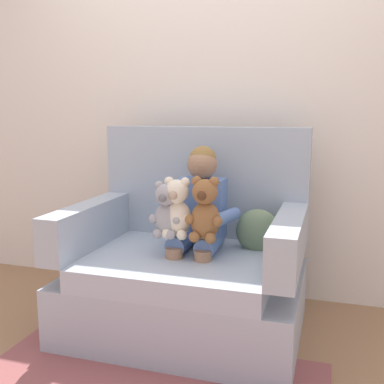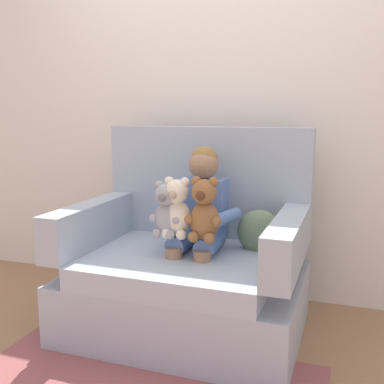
{
  "view_description": "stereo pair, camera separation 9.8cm",
  "coord_description": "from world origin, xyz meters",
  "px_view_note": "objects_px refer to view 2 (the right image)",
  "views": [
    {
      "loc": [
        0.76,
        -2.33,
        1.23
      ],
      "look_at": [
        0.05,
        -0.05,
        0.81
      ],
      "focal_mm": 42.83,
      "sensor_mm": 36.0,
      "label": 1
    },
    {
      "loc": [
        0.85,
        -2.3,
        1.23
      ],
      "look_at": [
        0.05,
        -0.05,
        0.81
      ],
      "focal_mm": 42.83,
      "sensor_mm": 36.0,
      "label": 2
    }
  ],
  "objects_px": {
    "plush_brown": "(204,211)",
    "throw_pillow": "(260,233)",
    "armchair": "(189,268)",
    "plush_cream": "(177,209)",
    "seated_child": "(200,213)",
    "plush_grey": "(166,211)"
  },
  "relations": [
    {
      "from": "plush_brown",
      "to": "throw_pillow",
      "type": "xyz_separation_m",
      "value": [
        0.23,
        0.29,
        -0.17
      ]
    },
    {
      "from": "armchair",
      "to": "plush_cream",
      "type": "relative_size",
      "value": 3.92
    },
    {
      "from": "seated_child",
      "to": "plush_cream",
      "type": "height_order",
      "value": "seated_child"
    },
    {
      "from": "seated_child",
      "to": "plush_cream",
      "type": "distance_m",
      "value": 0.19
    },
    {
      "from": "throw_pillow",
      "to": "plush_cream",
      "type": "bearing_deg",
      "value": -145.82
    },
    {
      "from": "plush_grey",
      "to": "plush_cream",
      "type": "bearing_deg",
      "value": 16.54
    },
    {
      "from": "armchair",
      "to": "throw_pillow",
      "type": "distance_m",
      "value": 0.45
    },
    {
      "from": "plush_brown",
      "to": "plush_cream",
      "type": "bearing_deg",
      "value": 168.6
    },
    {
      "from": "seated_child",
      "to": "plush_cream",
      "type": "xyz_separation_m",
      "value": [
        -0.07,
        -0.17,
        0.05
      ]
    },
    {
      "from": "plush_cream",
      "to": "plush_grey",
      "type": "xyz_separation_m",
      "value": [
        -0.06,
        -0.01,
        -0.01
      ]
    },
    {
      "from": "seated_child",
      "to": "throw_pillow",
      "type": "bearing_deg",
      "value": 21.33
    },
    {
      "from": "armchair",
      "to": "plush_cream",
      "type": "xyz_separation_m",
      "value": [
        -0.02,
        -0.15,
        0.37
      ]
    },
    {
      "from": "seated_child",
      "to": "armchair",
      "type": "bearing_deg",
      "value": -151.97
    },
    {
      "from": "plush_grey",
      "to": "armchair",
      "type": "bearing_deg",
      "value": 69.74
    },
    {
      "from": "plush_cream",
      "to": "plush_brown",
      "type": "height_order",
      "value": "plush_brown"
    },
    {
      "from": "plush_grey",
      "to": "throw_pillow",
      "type": "bearing_deg",
      "value": 36.36
    },
    {
      "from": "seated_child",
      "to": "throw_pillow",
      "type": "xyz_separation_m",
      "value": [
        0.32,
        0.1,
        -0.11
      ]
    },
    {
      "from": "plush_brown",
      "to": "throw_pillow",
      "type": "relative_size",
      "value": 1.3
    },
    {
      "from": "plush_cream",
      "to": "throw_pillow",
      "type": "relative_size",
      "value": 1.25
    },
    {
      "from": "plush_cream",
      "to": "plush_brown",
      "type": "distance_m",
      "value": 0.16
    },
    {
      "from": "seated_child",
      "to": "plush_brown",
      "type": "distance_m",
      "value": 0.21
    },
    {
      "from": "seated_child",
      "to": "plush_cream",
      "type": "bearing_deg",
      "value": -108.44
    }
  ]
}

